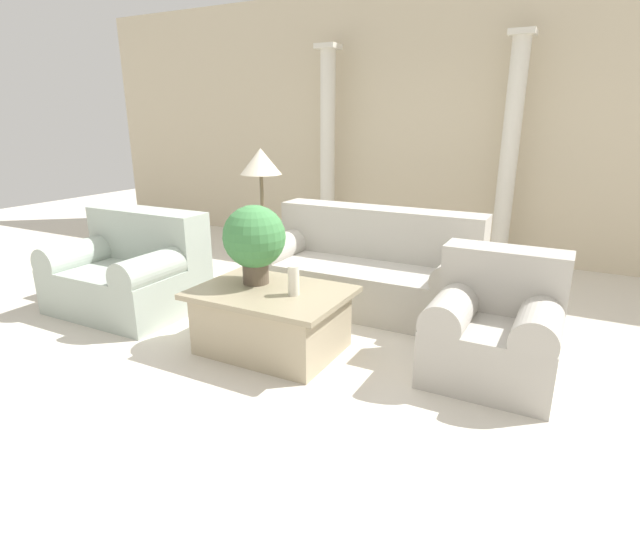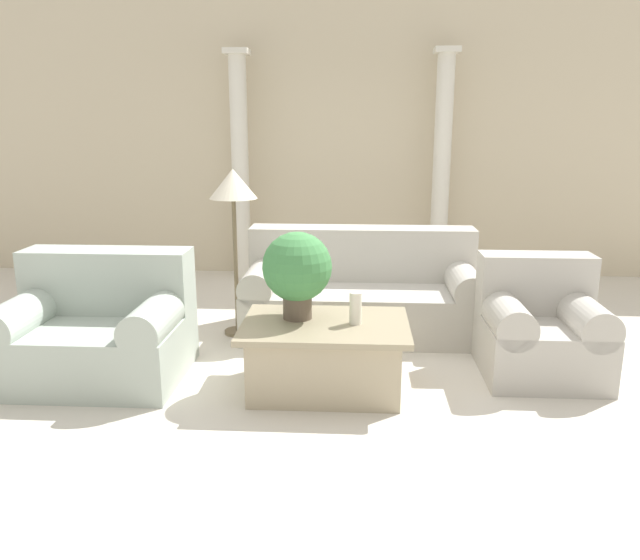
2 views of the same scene
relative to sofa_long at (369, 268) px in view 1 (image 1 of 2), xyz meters
The scene contains 11 objects.
ground_plane 0.92m from the sofa_long, 112.61° to the right, with size 16.00×16.00×0.00m, color silver.
wall_back 2.52m from the sofa_long, 98.64° to the left, with size 10.00×0.06×3.20m.
sofa_long is the anchor object (origin of this frame).
loveseat 2.18m from the sofa_long, 149.37° to the right, with size 1.22×0.94×0.87m.
coffee_table 1.31m from the sofa_long, 100.94° to the right, with size 1.11×0.81×0.47m.
potted_plant 1.36m from the sofa_long, 110.39° to the right, with size 0.47×0.47×0.60m.
pillar_candle 1.31m from the sofa_long, 92.13° to the right, with size 0.08×0.08×0.22m.
floor_lamp 1.38m from the sofa_long, behind, with size 0.39×0.39×1.41m.
column_left 2.48m from the sofa_long, 126.87° to the left, with size 0.27×0.27×2.55m.
column_right 2.25m from the sofa_long, 64.37° to the left, with size 0.27×0.27×2.55m.
armchair 1.56m from the sofa_long, 34.90° to the right, with size 0.82×0.80×0.84m.
Camera 1 is at (2.01, -3.37, 1.67)m, focal length 28.00 mm.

